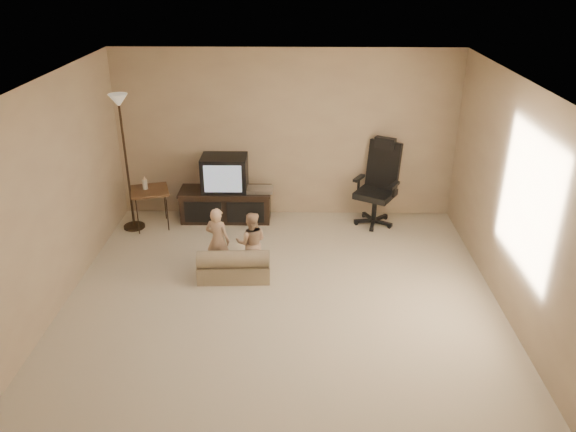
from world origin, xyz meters
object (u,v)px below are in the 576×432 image
Objects in this scene: side_table at (149,191)px; office_chair at (377,194)px; floor_lamp at (122,133)px; child_sofa at (234,265)px; toddler_left at (218,240)px; toddler_right at (251,242)px; tv_stand at (226,194)px.

office_chair is at bearing 3.47° from side_table.
floor_lamp is at bearing -145.63° from office_chair.
side_table reaches higher than child_sofa.
floor_lamp is at bearing -22.66° from toddler_left.
side_table is 0.97× the size of toddler_right.
toddler_right is at bearing -33.56° from floor_lamp.
office_chair is 3.33m from side_table.
side_table is 2.03m from child_sofa.
toddler_left reaches higher than toddler_right.
office_chair is 2.29m from toddler_right.
side_table is (-1.07, -0.27, 0.15)m from tv_stand.
floor_lamp is 2.19× the size of child_sofa.
office_chair is at bearing -142.03° from toddler_right.
side_table is at bearing 12.56° from floor_lamp.
floor_lamp reaches higher than child_sofa.
office_chair is 0.65× the size of floor_lamp.
tv_stand is 1.11m from side_table.
office_chair is 1.63× the size of side_table.
toddler_right is at bearing -72.45° from tv_stand.
toddler_left is at bearing -0.68° from toddler_right.
office_chair is (2.25, -0.07, 0.05)m from tv_stand.
floor_lamp is 2.44m from toddler_right.
child_sofa is 1.12× the size of toddler_right.
floor_lamp is 2.45× the size of toddler_right.
office_chair is at bearing -2.31° from tv_stand.
child_sofa is 1.04× the size of toddler_left.
toddler_right is at bearing -160.12° from toddler_left.
toddler_left is at bearing 139.03° from child_sofa.
office_chair reaches higher than toddler_left.
office_chair is 1.47× the size of toddler_left.
tv_stand reaches higher than toddler_left.
toddler_left is 0.42m from toddler_right.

